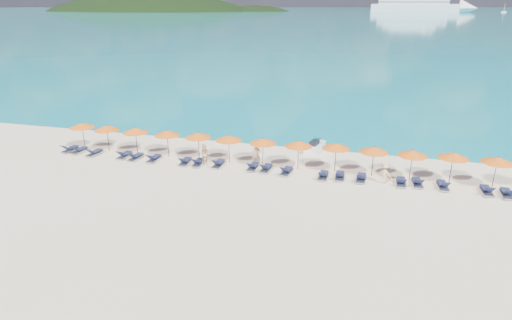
# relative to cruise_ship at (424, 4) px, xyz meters

# --- Properties ---
(ground) EXTENTS (1400.00, 1400.00, 0.00)m
(ground) POSITION_rel_cruise_ship_xyz_m (-62.12, -572.26, -8.99)
(ground) COLOR beige
(sea) EXTENTS (1600.00, 1300.00, 0.01)m
(sea) POSITION_rel_cruise_ship_xyz_m (-62.12, 87.74, -8.99)
(sea) COLOR #1FA9B2
(sea) RESTS_ON ground
(headland_main) EXTENTS (374.00, 242.00, 126.50)m
(headland_main) POSITION_rel_cruise_ship_xyz_m (-362.12, -32.26, -46.99)
(headland_main) COLOR black
(headland_main) RESTS_ON ground
(headland_small) EXTENTS (162.00, 126.00, 85.50)m
(headland_small) POSITION_rel_cruise_ship_xyz_m (-212.12, -12.26, -43.99)
(headland_small) COLOR black
(headland_small) RESTS_ON ground
(cruise_ship) EXTENTS (124.77, 24.15, 34.56)m
(cruise_ship) POSITION_rel_cruise_ship_xyz_m (0.00, 0.00, 0.00)
(cruise_ship) COLOR silver
(cruise_ship) RESTS_ON ground
(sailboat_far) EXTENTS (5.39, 1.80, 9.87)m
(sailboat_far) POSITION_rel_cruise_ship_xyz_m (91.45, 2.46, -7.98)
(sailboat_far) COLOR silver
(sailboat_far) RESTS_ON ground
(jetski) EXTENTS (1.58, 2.83, 0.95)m
(jetski) POSITION_rel_cruise_ship_xyz_m (-58.72, -562.73, -8.60)
(jetski) COLOR white
(jetski) RESTS_ON ground
(beachgoer_a) EXTENTS (0.66, 0.44, 1.81)m
(beachgoer_a) POSITION_rel_cruise_ship_xyz_m (-62.59, -567.37, -8.09)
(beachgoer_a) COLOR #D9AE7C
(beachgoer_a) RESTS_ON ground
(beachgoer_b) EXTENTS (0.88, 0.57, 1.70)m
(beachgoer_b) POSITION_rel_cruise_ship_xyz_m (-66.47, -568.23, -8.14)
(beachgoer_b) COLOR #D9AE7C
(beachgoer_b) RESTS_ON ground
(beachgoer_c) EXTENTS (1.04, 0.80, 1.45)m
(beachgoer_c) POSITION_rel_cruise_ship_xyz_m (-53.13, -568.35, -8.27)
(beachgoer_c) COLOR #D9AE7C
(beachgoer_c) RESTS_ON ground
(umbrella_0) EXTENTS (2.10, 2.10, 2.28)m
(umbrella_0) POSITION_rel_cruise_ship_xyz_m (-78.07, -567.01, -6.98)
(umbrella_0) COLOR black
(umbrella_0) RESTS_ON ground
(umbrella_1) EXTENTS (2.10, 2.10, 2.28)m
(umbrella_1) POSITION_rel_cruise_ship_xyz_m (-75.59, -567.16, -6.98)
(umbrella_1) COLOR black
(umbrella_1) RESTS_ON ground
(umbrella_2) EXTENTS (2.10, 2.10, 2.28)m
(umbrella_2) POSITION_rel_cruise_ship_xyz_m (-72.90, -567.19, -6.98)
(umbrella_2) COLOR black
(umbrella_2) RESTS_ON ground
(umbrella_3) EXTENTS (2.10, 2.10, 2.28)m
(umbrella_3) POSITION_rel_cruise_ship_xyz_m (-70.06, -567.19, -6.98)
(umbrella_3) COLOR black
(umbrella_3) RESTS_ON ground
(umbrella_4) EXTENTS (2.10, 2.10, 2.28)m
(umbrella_4) POSITION_rel_cruise_ship_xyz_m (-67.42, -567.10, -6.98)
(umbrella_4) COLOR black
(umbrella_4) RESTS_ON ground
(umbrella_5) EXTENTS (2.10, 2.10, 2.28)m
(umbrella_5) POSITION_rel_cruise_ship_xyz_m (-64.85, -567.19, -6.98)
(umbrella_5) COLOR black
(umbrella_5) RESTS_ON ground
(umbrella_6) EXTENTS (2.10, 2.10, 2.28)m
(umbrella_6) POSITION_rel_cruise_ship_xyz_m (-62.12, -567.24, -6.98)
(umbrella_6) COLOR black
(umbrella_6) RESTS_ON ground
(umbrella_7) EXTENTS (2.10, 2.10, 2.28)m
(umbrella_7) POSITION_rel_cruise_ship_xyz_m (-59.40, -567.20, -6.98)
(umbrella_7) COLOR black
(umbrella_7) RESTS_ON ground
(umbrella_8) EXTENTS (2.10, 2.10, 2.28)m
(umbrella_8) POSITION_rel_cruise_ship_xyz_m (-56.66, -566.97, -6.98)
(umbrella_8) COLOR black
(umbrella_8) RESTS_ON ground
(umbrella_9) EXTENTS (2.10, 2.10, 2.28)m
(umbrella_9) POSITION_rel_cruise_ship_xyz_m (-53.99, -567.11, -6.98)
(umbrella_9) COLOR black
(umbrella_9) RESTS_ON ground
(umbrella_10) EXTENTS (2.10, 2.10, 2.28)m
(umbrella_10) POSITION_rel_cruise_ship_xyz_m (-51.39, -567.20, -6.98)
(umbrella_10) COLOR black
(umbrella_10) RESTS_ON ground
(umbrella_11) EXTENTS (2.10, 2.10, 2.28)m
(umbrella_11) POSITION_rel_cruise_ship_xyz_m (-48.73, -566.99, -6.98)
(umbrella_11) COLOR black
(umbrella_11) RESTS_ON ground
(umbrella_12) EXTENTS (2.10, 2.10, 2.28)m
(umbrella_12) POSITION_rel_cruise_ship_xyz_m (-46.03, -567.18, -6.98)
(umbrella_12) COLOR black
(umbrella_12) RESTS_ON ground
(lounger_0) EXTENTS (0.75, 1.74, 0.66)m
(lounger_0) POSITION_rel_cruise_ship_xyz_m (-78.65, -568.21, -8.76)
(lounger_0) COLOR silver
(lounger_0) RESTS_ON ground
(lounger_1) EXTENTS (0.76, 1.75, 0.66)m
(lounger_1) POSITION_rel_cruise_ship_xyz_m (-77.70, -568.24, -8.76)
(lounger_1) COLOR silver
(lounger_1) RESTS_ON ground
(lounger_2) EXTENTS (0.77, 1.75, 0.66)m
(lounger_2) POSITION_rel_cruise_ship_xyz_m (-76.12, -568.48, -8.76)
(lounger_2) COLOR silver
(lounger_2) RESTS_ON ground
(lounger_3) EXTENTS (0.63, 1.70, 0.66)m
(lounger_3) POSITION_rel_cruise_ship_xyz_m (-73.42, -568.33, -8.76)
(lounger_3) COLOR silver
(lounger_3) RESTS_ON ground
(lounger_4) EXTENTS (0.73, 1.74, 0.66)m
(lounger_4) POSITION_rel_cruise_ship_xyz_m (-72.31, -568.50, -8.76)
(lounger_4) COLOR silver
(lounger_4) RESTS_ON ground
(lounger_5) EXTENTS (0.62, 1.70, 0.66)m
(lounger_5) POSITION_rel_cruise_ship_xyz_m (-70.73, -568.45, -8.76)
(lounger_5) COLOR silver
(lounger_5) RESTS_ON ground
(lounger_6) EXTENTS (0.74, 1.74, 0.66)m
(lounger_6) POSITION_rel_cruise_ship_xyz_m (-68.04, -568.45, -8.76)
(lounger_6) COLOR silver
(lounger_6) RESTS_ON ground
(lounger_7) EXTENTS (0.78, 1.75, 0.66)m
(lounger_7) POSITION_rel_cruise_ship_xyz_m (-66.97, -568.39, -8.76)
(lounger_7) COLOR silver
(lounger_7) RESTS_ON ground
(lounger_8) EXTENTS (0.63, 1.70, 0.66)m
(lounger_8) POSITION_rel_cruise_ship_xyz_m (-65.36, -568.26, -8.76)
(lounger_8) COLOR silver
(lounger_8) RESTS_ON ground
(lounger_9) EXTENTS (0.67, 1.72, 0.66)m
(lounger_9) POSITION_rel_cruise_ship_xyz_m (-62.65, -568.16, -8.76)
(lounger_9) COLOR silver
(lounger_9) RESTS_ON ground
(lounger_10) EXTENTS (0.71, 1.73, 0.66)m
(lounger_10) POSITION_rel_cruise_ship_xyz_m (-61.62, -568.19, -8.76)
(lounger_10) COLOR silver
(lounger_10) RESTS_ON ground
(lounger_11) EXTENTS (0.77, 1.75, 0.66)m
(lounger_11) POSITION_rel_cruise_ship_xyz_m (-60.04, -568.38, -8.76)
(lounger_11) COLOR silver
(lounger_11) RESTS_ON ground
(lounger_12) EXTENTS (0.64, 1.71, 0.66)m
(lounger_12) POSITION_rel_cruise_ship_xyz_m (-57.33, -568.51, -8.76)
(lounger_12) COLOR silver
(lounger_12) RESTS_ON ground
(lounger_13) EXTENTS (0.68, 1.72, 0.66)m
(lounger_13) POSITION_rel_cruise_ship_xyz_m (-56.18, -568.28, -8.76)
(lounger_13) COLOR silver
(lounger_13) RESTS_ON ground
(lounger_14) EXTENTS (0.72, 1.73, 0.66)m
(lounger_14) POSITION_rel_cruise_ship_xyz_m (-54.70, -568.30, -8.76)
(lounger_14) COLOR silver
(lounger_14) RESTS_ON ground
(lounger_15) EXTENTS (0.63, 1.70, 0.66)m
(lounger_15) POSITION_rel_cruise_ship_xyz_m (-52.01, -568.31, -8.76)
(lounger_15) COLOR silver
(lounger_15) RESTS_ON ground
(lounger_16) EXTENTS (0.77, 1.75, 0.66)m
(lounger_16) POSITION_rel_cruise_ship_xyz_m (-50.93, -568.12, -8.76)
(lounger_16) COLOR silver
(lounger_16) RESTS_ON ground
(lounger_17) EXTENTS (0.74, 1.74, 0.66)m
(lounger_17) POSITION_rel_cruise_ship_xyz_m (-49.30, -568.18, -8.76)
(lounger_17) COLOR silver
(lounger_17) RESTS_ON ground
(lounger_18) EXTENTS (0.65, 1.71, 0.66)m
(lounger_18) POSITION_rel_cruise_ship_xyz_m (-46.62, -568.32, -8.76)
(lounger_18) COLOR silver
(lounger_18) RESTS_ON ground
(lounger_19) EXTENTS (0.70, 1.73, 0.66)m
(lounger_19) POSITION_rel_cruise_ship_xyz_m (-45.48, -568.48, -8.76)
(lounger_19) COLOR silver
(lounger_19) RESTS_ON ground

